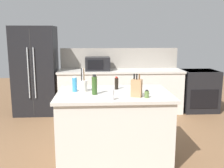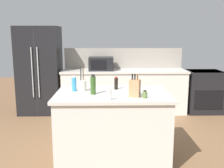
# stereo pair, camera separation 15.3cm
# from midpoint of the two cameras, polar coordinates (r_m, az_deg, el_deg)

# --- Properties ---
(ground_plane) EXTENTS (14.00, 14.00, 0.00)m
(ground_plane) POSITION_cam_midpoint_polar(r_m,az_deg,el_deg) (3.85, -0.86, -15.66)
(ground_plane) COLOR brown
(back_counter_run) EXTENTS (2.71, 0.66, 0.94)m
(back_counter_run) POSITION_cam_midpoint_polar(r_m,az_deg,el_deg) (5.79, 1.12, -1.56)
(back_counter_run) COLOR beige
(back_counter_run) RESTS_ON ground_plane
(wall_backsplash) EXTENTS (2.67, 0.03, 0.46)m
(wall_backsplash) POSITION_cam_midpoint_polar(r_m,az_deg,el_deg) (6.00, 0.90, 5.62)
(wall_backsplash) COLOR gray
(wall_backsplash) RESTS_ON back_counter_run
(kitchen_island) EXTENTS (1.52, 1.02, 0.94)m
(kitchen_island) POSITION_cam_midpoint_polar(r_m,az_deg,el_deg) (3.66, -0.88, -9.04)
(kitchen_island) COLOR beige
(kitchen_island) RESTS_ON ground_plane
(refrigerator) EXTENTS (0.89, 0.75, 1.88)m
(refrigerator) POSITION_cam_midpoint_polar(r_m,az_deg,el_deg) (5.91, -16.99, 2.81)
(refrigerator) COLOR black
(refrigerator) RESTS_ON ground_plane
(range_oven) EXTENTS (0.76, 0.65, 0.92)m
(range_oven) POSITION_cam_midpoint_polar(r_m,az_deg,el_deg) (6.19, 17.73, -1.32)
(range_oven) COLOR black
(range_oven) RESTS_ON ground_plane
(microwave) EXTENTS (0.53, 0.39, 0.29)m
(microwave) POSITION_cam_midpoint_polar(r_m,az_deg,el_deg) (5.67, -3.92, 4.42)
(microwave) COLOR black
(microwave) RESTS_ON back_counter_run
(knife_block) EXTENTS (0.16, 0.14, 0.29)m
(knife_block) POSITION_cam_midpoint_polar(r_m,az_deg,el_deg) (3.28, 4.04, -0.85)
(knife_block) COLOR #A87C54
(knife_block) RESTS_ON kitchen_island
(utensil_crock) EXTENTS (0.12, 0.12, 0.32)m
(utensil_crock) POSITION_cam_midpoint_polar(r_m,az_deg,el_deg) (3.61, -7.54, -0.33)
(utensil_crock) COLOR beige
(utensil_crock) RESTS_ON kitchen_island
(spice_jar_oregano) EXTENTS (0.06, 0.06, 0.10)m
(spice_jar_oregano) POSITION_cam_midpoint_polar(r_m,az_deg,el_deg) (3.25, 6.24, -2.20)
(spice_jar_oregano) COLOR #567038
(spice_jar_oregano) RESTS_ON kitchen_island
(salt_shaker) EXTENTS (0.05, 0.05, 0.13)m
(salt_shaker) POSITION_cam_midpoint_polar(r_m,az_deg,el_deg) (3.12, -1.37, -2.40)
(salt_shaker) COLOR silver
(salt_shaker) RESTS_ON kitchen_island
(olive_oil_bottle) EXTENTS (0.07, 0.07, 0.26)m
(olive_oil_bottle) POSITION_cam_midpoint_polar(r_m,az_deg,el_deg) (3.41, -5.12, -0.24)
(olive_oil_bottle) COLOR #2D4C1E
(olive_oil_bottle) RESTS_ON kitchen_island
(soy_sauce_bottle) EXTENTS (0.05, 0.05, 0.18)m
(soy_sauce_bottle) POSITION_cam_midpoint_polar(r_m,az_deg,el_deg) (3.72, -0.19, 0.14)
(soy_sauce_bottle) COLOR black
(soy_sauce_bottle) RESTS_ON kitchen_island
(dish_soap_bottle) EXTENTS (0.06, 0.06, 0.21)m
(dish_soap_bottle) POSITION_cam_midpoint_polar(r_m,az_deg,el_deg) (3.62, -9.33, -0.07)
(dish_soap_bottle) COLOR #3384BC
(dish_soap_bottle) RESTS_ON kitchen_island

